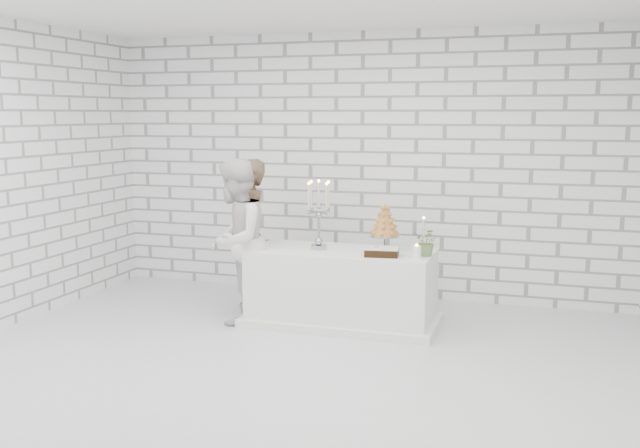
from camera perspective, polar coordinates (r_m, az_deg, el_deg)
The scene contains 12 objects.
ground at distance 6.25m, azimuth -2.57°, elevation -10.83°, with size 6.00×5.00×0.01m, color silver.
wall_back at distance 8.30m, azimuth 3.33°, elevation 4.61°, with size 6.00×0.01×3.00m, color white.
wall_front at distance 3.70m, azimuth -16.21°, elevation -0.79°, with size 6.00×0.01×3.00m, color white.
cake_table at distance 7.24m, azimuth 1.72°, elevation -4.99°, with size 1.80×0.80×0.75m, color white.
groom at distance 7.71m, azimuth -5.57°, elevation -0.90°, with size 0.59×0.39×1.62m, color #4D3A27.
bride at distance 7.30m, azimuth -6.66°, elevation -1.34°, with size 0.80×0.62×1.65m, color silver.
candelabra at distance 7.16m, azimuth -0.10°, elevation 0.75°, with size 0.28×0.28×0.70m, color #9B9BA5, non-canonical shape.
croquembouche at distance 7.17m, azimuth 5.13°, elevation -0.21°, with size 0.30×0.30×0.47m, color #955C22, non-canonical shape.
chocolate_cake at distance 6.89m, azimuth 4.89°, elevation -2.19°, with size 0.31×0.22×0.08m, color black.
pillar_candle at distance 6.79m, azimuth 7.61°, elevation -2.23°, with size 0.08×0.08×0.12m, color white.
extra_taper at distance 7.16m, azimuth 8.14°, elevation -0.86°, with size 0.06×0.06×0.32m, color beige.
flowers at distance 6.92m, azimuth 8.43°, elevation -1.40°, with size 0.25×0.21×0.27m, color #457631.
Camera 1 is at (2.04, -5.53, 2.09)m, focal length 40.65 mm.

